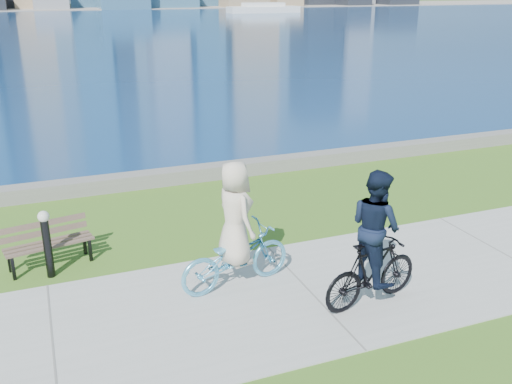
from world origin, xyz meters
TOP-DOWN VIEW (x-y plane):
  - ground at (0.00, 0.00)m, footprint 320.00×320.00m
  - concrete_path at (0.00, 0.00)m, footprint 80.00×3.50m
  - seawall at (0.00, 6.20)m, footprint 90.00×0.50m
  - bay_water at (0.00, 72.00)m, footprint 320.00×131.00m
  - far_shore at (0.00, 130.00)m, footprint 320.00×30.00m
  - ferry_far at (36.64, 92.47)m, footprint 13.02×3.72m
  - park_bench at (-3.91, 2.58)m, footprint 1.58×0.81m
  - bollard_lamp at (-3.92, 2.10)m, footprint 0.20×0.20m
  - cyclist_woman at (-1.06, 0.62)m, footprint 1.03×2.07m
  - cyclist_man at (0.72, -0.68)m, footprint 0.82×1.85m

SIDE VIEW (x-z plane):
  - ground at x=0.00m, z-range 0.00..0.00m
  - bay_water at x=0.00m, z-range 0.00..0.01m
  - concrete_path at x=0.00m, z-range 0.00..0.02m
  - far_shore at x=0.00m, z-range 0.00..0.12m
  - seawall at x=0.00m, z-range 0.00..0.35m
  - park_bench at x=-3.91m, z-range 0.09..0.87m
  - bollard_lamp at x=-3.92m, z-range 0.09..1.30m
  - ferry_far at x=36.64m, z-range -0.15..1.62m
  - cyclist_woman at x=-1.06m, z-range -0.26..1.90m
  - cyclist_man at x=0.72m, z-range -0.15..2.04m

